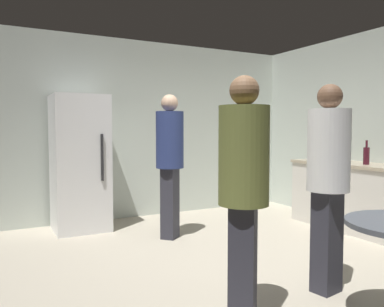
# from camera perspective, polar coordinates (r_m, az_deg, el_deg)

# --- Properties ---
(ground_plane) EXTENTS (5.20, 5.20, 0.10)m
(ground_plane) POSITION_cam_1_polar(r_m,az_deg,el_deg) (3.91, 5.95, -17.36)
(ground_plane) COLOR #B2A893
(wall_back) EXTENTS (5.32, 0.06, 2.70)m
(wall_back) POSITION_cam_1_polar(r_m,az_deg,el_deg) (6.02, -8.03, 3.55)
(wall_back) COLOR beige
(wall_back) RESTS_ON ground_plane
(refrigerator) EXTENTS (0.70, 0.68, 1.80)m
(refrigerator) POSITION_cam_1_polar(r_m,az_deg,el_deg) (5.36, -16.20, -1.36)
(refrigerator) COLOR white
(refrigerator) RESTS_ON ground_plane
(kitchen_counter) EXTENTS (0.64, 1.87, 0.90)m
(kitchen_counter) POSITION_cam_1_polar(r_m,az_deg,el_deg) (5.61, 23.18, -5.90)
(kitchen_counter) COLOR beige
(kitchen_counter) RESTS_ON ground_plane
(kettle) EXTENTS (0.24, 0.17, 0.18)m
(kettle) POSITION_cam_1_polar(r_m,az_deg,el_deg) (5.83, 19.36, -0.33)
(kettle) COLOR #B2B2B7
(kettle) RESTS_ON kitchen_counter
(wine_bottle_on_counter) EXTENTS (0.08, 0.08, 0.31)m
(wine_bottle_on_counter) POSITION_cam_1_polar(r_m,az_deg,el_deg) (5.39, 24.34, -0.25)
(wine_bottle_on_counter) COLOR #3F141E
(wine_bottle_on_counter) RESTS_ON kitchen_counter
(beer_bottle_on_counter) EXTENTS (0.06, 0.06, 0.23)m
(beer_bottle_on_counter) POSITION_cam_1_polar(r_m,az_deg,el_deg) (5.68, 21.93, -0.36)
(beer_bottle_on_counter) COLOR #26662D
(beer_bottle_on_counter) RESTS_ON kitchen_counter
(person_in_white_shirt) EXTENTS (0.39, 0.39, 1.71)m
(person_in_white_shirt) POSITION_cam_1_polar(r_m,az_deg,el_deg) (3.34, 19.47, -2.52)
(person_in_white_shirt) COLOR #2D2D38
(person_in_white_shirt) RESTS_ON ground_plane
(person_in_navy_shirt) EXTENTS (0.48, 0.48, 1.77)m
(person_in_navy_shirt) POSITION_cam_1_polar(r_m,az_deg,el_deg) (4.75, -3.30, -0.12)
(person_in_navy_shirt) COLOR #2D2D38
(person_in_navy_shirt) RESTS_ON ground_plane
(person_in_olive_shirt) EXTENTS (0.48, 0.48, 1.70)m
(person_in_olive_shirt) POSITION_cam_1_polar(r_m,az_deg,el_deg) (2.62, 7.63, -4.10)
(person_in_olive_shirt) COLOR #2D2D38
(person_in_olive_shirt) RESTS_ON ground_plane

